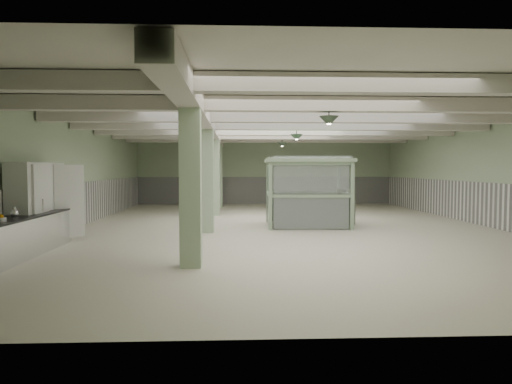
{
  "coord_description": "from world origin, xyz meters",
  "views": [
    {
      "loc": [
        -1.58,
        -15.21,
        2.0
      ],
      "look_at": [
        -1.01,
        -1.98,
        1.3
      ],
      "focal_mm": 32.0,
      "sensor_mm": 36.0,
      "label": 1
    }
  ],
  "objects_px": {
    "prep_counter": "(3,241)",
    "filing_cabinet": "(346,207)",
    "walkin_cooler": "(38,206)",
    "guard_booth": "(307,179)"
  },
  "relations": [
    {
      "from": "prep_counter",
      "to": "filing_cabinet",
      "type": "xyz_separation_m",
      "value": [
        8.86,
        6.18,
        0.16
      ]
    },
    {
      "from": "walkin_cooler",
      "to": "filing_cabinet",
      "type": "height_order",
      "value": "walkin_cooler"
    },
    {
      "from": "walkin_cooler",
      "to": "guard_booth",
      "type": "relative_size",
      "value": 0.76
    },
    {
      "from": "walkin_cooler",
      "to": "guard_booth",
      "type": "distance_m",
      "value": 8.41
    },
    {
      "from": "prep_counter",
      "to": "filing_cabinet",
      "type": "bearing_deg",
      "value": 34.9
    },
    {
      "from": "prep_counter",
      "to": "walkin_cooler",
      "type": "distance_m",
      "value": 2.06
    },
    {
      "from": "walkin_cooler",
      "to": "guard_booth",
      "type": "bearing_deg",
      "value": 26.9
    },
    {
      "from": "guard_booth",
      "to": "filing_cabinet",
      "type": "distance_m",
      "value": 1.81
    },
    {
      "from": "guard_booth",
      "to": "filing_cabinet",
      "type": "xyz_separation_m",
      "value": [
        1.46,
        0.41,
        -0.98
      ]
    },
    {
      "from": "prep_counter",
      "to": "walkin_cooler",
      "type": "height_order",
      "value": "walkin_cooler"
    }
  ]
}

